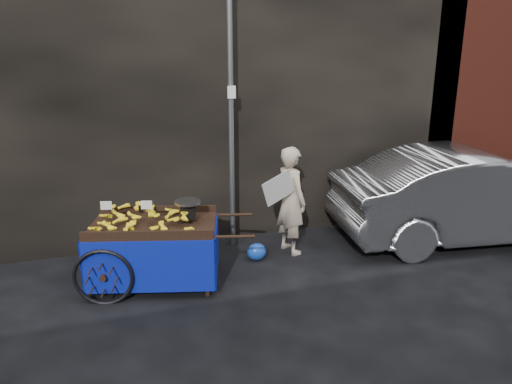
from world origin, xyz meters
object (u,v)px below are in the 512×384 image
object	(u,v)px
banana_cart	(150,230)
parked_car	(475,195)
plastic_bag	(257,252)
vendor	(291,200)

from	to	relation	value
banana_cart	parked_car	world-z (taller)	parked_car
plastic_bag	vendor	bearing A→B (deg)	15.38
parked_car	banana_cart	bearing A→B (deg)	97.53
banana_cart	vendor	distance (m)	2.17
plastic_bag	parked_car	bearing A→B (deg)	-3.94
vendor	plastic_bag	size ratio (longest dim) A/B	5.70
banana_cart	plastic_bag	distance (m)	1.69
banana_cart	plastic_bag	xyz separation A→B (m)	(1.55, 0.25, -0.62)
banana_cart	vendor	xyz separation A→B (m)	(2.13, 0.41, 0.07)
vendor	plastic_bag	xyz separation A→B (m)	(-0.59, -0.16, -0.69)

